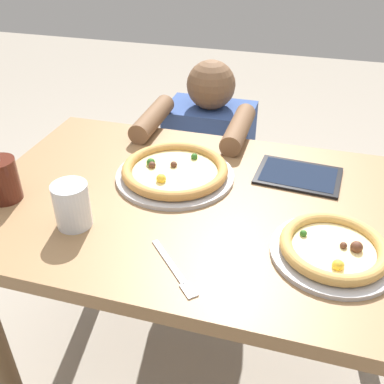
{
  "coord_description": "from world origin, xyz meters",
  "views": [
    {
      "loc": [
        0.23,
        -0.97,
        1.44
      ],
      "look_at": [
        -0.04,
        -0.01,
        0.78
      ],
      "focal_mm": 41.89,
      "sensor_mm": 36.0,
      "label": 1
    }
  ],
  "objects_px": {
    "water_cup_clear": "(72,205)",
    "fork": "(175,270)",
    "tablet": "(298,176)",
    "diner_seated": "(208,177)",
    "pizza_far": "(175,171)",
    "drink_cup_colored": "(2,180)",
    "pizza_near": "(333,249)"
  },
  "relations": [
    {
      "from": "pizza_near",
      "to": "diner_seated",
      "type": "bearing_deg",
      "value": 122.48
    },
    {
      "from": "fork",
      "to": "water_cup_clear",
      "type": "bearing_deg",
      "value": 162.7
    },
    {
      "from": "pizza_near",
      "to": "tablet",
      "type": "xyz_separation_m",
      "value": [
        -0.1,
        0.33,
        -0.01
      ]
    },
    {
      "from": "drink_cup_colored",
      "to": "diner_seated",
      "type": "distance_m",
      "value": 0.92
    },
    {
      "from": "water_cup_clear",
      "to": "fork",
      "type": "distance_m",
      "value": 0.31
    },
    {
      "from": "pizza_far",
      "to": "fork",
      "type": "relative_size",
      "value": 2.15
    },
    {
      "from": "pizza_near",
      "to": "tablet",
      "type": "distance_m",
      "value": 0.34
    },
    {
      "from": "water_cup_clear",
      "to": "fork",
      "type": "height_order",
      "value": "water_cup_clear"
    },
    {
      "from": "diner_seated",
      "to": "pizza_near",
      "type": "bearing_deg",
      "value": -57.52
    },
    {
      "from": "fork",
      "to": "diner_seated",
      "type": "xyz_separation_m",
      "value": [
        -0.15,
        0.9,
        -0.31
      ]
    },
    {
      "from": "pizza_near",
      "to": "water_cup_clear",
      "type": "bearing_deg",
      "value": -174.84
    },
    {
      "from": "pizza_near",
      "to": "pizza_far",
      "type": "bearing_deg",
      "value": 153.32
    },
    {
      "from": "pizza_far",
      "to": "fork",
      "type": "xyz_separation_m",
      "value": [
        0.12,
        -0.37,
        -0.02
      ]
    },
    {
      "from": "water_cup_clear",
      "to": "fork",
      "type": "xyz_separation_m",
      "value": [
        0.29,
        -0.09,
        -0.06
      ]
    },
    {
      "from": "drink_cup_colored",
      "to": "pizza_far",
      "type": "bearing_deg",
      "value": 29.6
    },
    {
      "from": "diner_seated",
      "to": "drink_cup_colored",
      "type": "bearing_deg",
      "value": -116.85
    },
    {
      "from": "drink_cup_colored",
      "to": "fork",
      "type": "bearing_deg",
      "value": -15.2
    },
    {
      "from": "drink_cup_colored",
      "to": "diner_seated",
      "type": "height_order",
      "value": "drink_cup_colored"
    },
    {
      "from": "pizza_far",
      "to": "water_cup_clear",
      "type": "bearing_deg",
      "value": -121.22
    },
    {
      "from": "pizza_far",
      "to": "tablet",
      "type": "bearing_deg",
      "value": 16.39
    },
    {
      "from": "drink_cup_colored",
      "to": "tablet",
      "type": "relative_size",
      "value": 0.83
    },
    {
      "from": "fork",
      "to": "pizza_far",
      "type": "bearing_deg",
      "value": 107.83
    },
    {
      "from": "drink_cup_colored",
      "to": "fork",
      "type": "relative_size",
      "value": 1.3
    },
    {
      "from": "water_cup_clear",
      "to": "pizza_far",
      "type": "bearing_deg",
      "value": 58.78
    },
    {
      "from": "pizza_far",
      "to": "tablet",
      "type": "xyz_separation_m",
      "value": [
        0.35,
        0.1,
        -0.02
      ]
    },
    {
      "from": "pizza_near",
      "to": "fork",
      "type": "bearing_deg",
      "value": -156.03
    },
    {
      "from": "water_cup_clear",
      "to": "fork",
      "type": "bearing_deg",
      "value": -17.3
    },
    {
      "from": "pizza_near",
      "to": "fork",
      "type": "xyz_separation_m",
      "value": [
        -0.33,
        -0.15,
        -0.02
      ]
    },
    {
      "from": "pizza_near",
      "to": "water_cup_clear",
      "type": "relative_size",
      "value": 2.45
    },
    {
      "from": "tablet",
      "to": "diner_seated",
      "type": "xyz_separation_m",
      "value": [
        -0.37,
        0.42,
        -0.31
      ]
    },
    {
      "from": "pizza_far",
      "to": "fork",
      "type": "bearing_deg",
      "value": -72.17
    },
    {
      "from": "tablet",
      "to": "pizza_far",
      "type": "bearing_deg",
      "value": -163.61
    }
  ]
}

